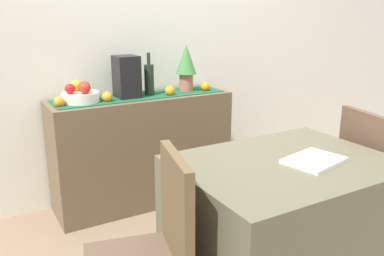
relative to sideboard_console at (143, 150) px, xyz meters
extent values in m
cube|color=#7E6751|center=(0.21, -0.92, -0.43)|extent=(6.40, 6.40, 0.02)
cube|color=silver|center=(0.21, 0.26, 0.93)|extent=(6.40, 0.06, 2.70)
cube|color=brown|center=(0.00, 0.00, 0.00)|extent=(1.35, 0.42, 0.84)
cube|color=#174F33|center=(0.00, 0.00, 0.42)|extent=(1.27, 0.32, 0.01)
cylinder|color=white|center=(-0.45, 0.00, 0.46)|extent=(0.25, 0.25, 0.07)
sphere|color=gold|center=(-0.46, 0.06, 0.53)|extent=(0.08, 0.08, 0.08)
sphere|color=red|center=(-0.52, -0.03, 0.53)|extent=(0.07, 0.07, 0.07)
sphere|color=red|center=(-0.41, 0.00, 0.53)|extent=(0.07, 0.07, 0.07)
sphere|color=red|center=(-0.43, -0.08, 0.53)|extent=(0.08, 0.08, 0.08)
cylinder|color=#222F24|center=(0.07, 0.00, 0.54)|extent=(0.07, 0.07, 0.23)
cylinder|color=#222F24|center=(0.07, 0.00, 0.69)|extent=(0.03, 0.03, 0.09)
cube|color=black|center=(-0.11, 0.00, 0.57)|extent=(0.16, 0.18, 0.30)
cylinder|color=#AD644F|center=(0.38, 0.00, 0.49)|extent=(0.11, 0.11, 0.14)
cone|color=#3F7E3B|center=(0.38, 0.00, 0.67)|extent=(0.16, 0.16, 0.23)
sphere|color=orange|center=(0.20, -0.09, 0.46)|extent=(0.07, 0.07, 0.07)
sphere|color=orange|center=(-0.28, -0.07, 0.46)|extent=(0.07, 0.07, 0.07)
sphere|color=orange|center=(0.52, -0.06, 0.46)|extent=(0.07, 0.07, 0.07)
sphere|color=orange|center=(-0.60, -0.06, 0.46)|extent=(0.07, 0.07, 0.07)
cube|color=brown|center=(0.19, -1.36, -0.05)|extent=(1.05, 0.80, 0.74)
cube|color=white|center=(0.29, -1.44, 0.33)|extent=(0.32, 0.27, 0.02)
cube|color=brown|center=(-0.44, -1.40, 0.25)|extent=(0.13, 0.40, 0.45)
cube|color=brown|center=(0.99, -1.36, -0.20)|extent=(0.48, 0.48, 0.45)
cube|color=brown|center=(0.82, -1.32, 0.25)|extent=(0.12, 0.40, 0.45)
camera|label=1|loc=(-1.14, -2.73, 1.02)|focal=37.72mm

